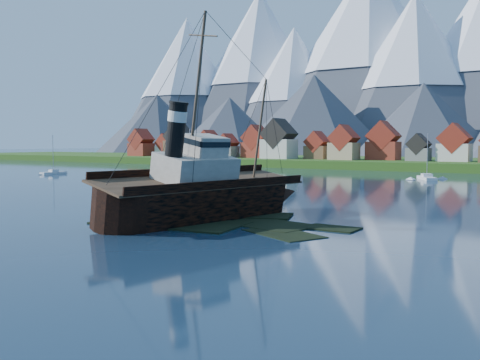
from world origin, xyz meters
The scene contains 10 objects.
ground centered at (0.00, 0.00, 0.00)m, with size 1400.00×1400.00×0.00m, color #172B40.
shoal centered at (1.78, 2.15, -0.35)m, with size 31.71×21.24×1.14m.
shore_bank centered at (0.00, 170.00, 0.00)m, with size 600.00×80.00×3.20m, color #234814.
seawall centered at (0.00, 132.00, 0.00)m, with size 600.00×2.50×2.00m, color #3F3D38.
town centered at (-33.12, 152.18, 8.99)m, with size 250.96×16.69×17.30m.
tugboat_wreck centered at (-2.05, 4.48, 3.34)m, with size 7.83×33.74×26.74m.
sailboat_a centered at (-23.41, 27.46, 0.29)m, with size 8.44×10.07×12.92m.
sailboat_b centered at (-100.11, 55.72, 0.30)m, with size 2.51×8.85×12.73m.
sailboat_c centered at (-64.83, 65.98, 0.23)m, with size 7.90×5.57×10.23m.
sailboat_e centered at (3.20, 94.54, 0.28)m, with size 7.58×11.11×12.86m.
Camera 1 is at (39.25, -51.04, 9.77)m, focal length 40.00 mm.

